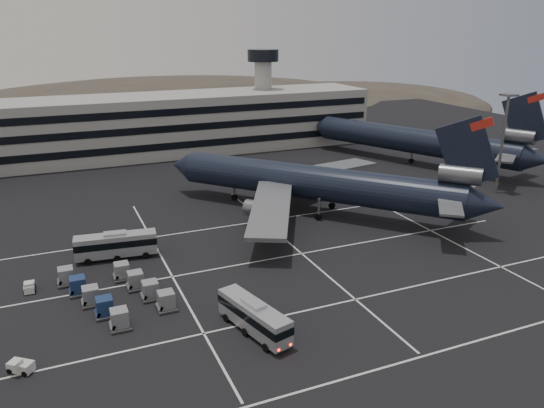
{
  "coord_description": "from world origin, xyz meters",
  "views": [
    {
      "loc": [
        -18.05,
        -55.88,
        29.85
      ],
      "look_at": [
        10.82,
        11.63,
        5.0
      ],
      "focal_mm": 35.0,
      "sensor_mm": 36.0,
      "label": 1
    }
  ],
  "objects_px": {
    "bus_near": "(254,316)",
    "uld_cluster": "(114,291)",
    "tug_a": "(29,287)",
    "bus_far": "(116,244)",
    "trijet_main": "(318,183)"
  },
  "relations": [
    {
      "from": "trijet_main",
      "to": "bus_near",
      "type": "height_order",
      "value": "trijet_main"
    },
    {
      "from": "trijet_main",
      "to": "tug_a",
      "type": "height_order",
      "value": "trijet_main"
    },
    {
      "from": "trijet_main",
      "to": "bus_near",
      "type": "xyz_separation_m",
      "value": [
        -22.92,
        -29.75,
        -3.33
      ]
    },
    {
      "from": "bus_near",
      "to": "bus_far",
      "type": "xyz_separation_m",
      "value": [
        -10.39,
        24.17,
        0.14
      ]
    },
    {
      "from": "tug_a",
      "to": "uld_cluster",
      "type": "distance_m",
      "value": 10.74
    },
    {
      "from": "tug_a",
      "to": "uld_cluster",
      "type": "xyz_separation_m",
      "value": [
        9.03,
        -5.8,
        0.42
      ]
    },
    {
      "from": "trijet_main",
      "to": "uld_cluster",
      "type": "bearing_deg",
      "value": 164.77
    },
    {
      "from": "bus_near",
      "to": "bus_far",
      "type": "distance_m",
      "value": 26.31
    },
    {
      "from": "trijet_main",
      "to": "uld_cluster",
      "type": "distance_m",
      "value": 39.21
    },
    {
      "from": "tug_a",
      "to": "trijet_main",
      "type": "bearing_deg",
      "value": 15.78
    },
    {
      "from": "tug_a",
      "to": "bus_near",
      "type": "bearing_deg",
      "value": -39.66
    },
    {
      "from": "bus_near",
      "to": "uld_cluster",
      "type": "xyz_separation_m",
      "value": [
        -12.16,
        12.76,
        -0.91
      ]
    },
    {
      "from": "bus_far",
      "to": "tug_a",
      "type": "height_order",
      "value": "bus_far"
    },
    {
      "from": "bus_near",
      "to": "uld_cluster",
      "type": "distance_m",
      "value": 17.66
    },
    {
      "from": "bus_far",
      "to": "tug_a",
      "type": "bearing_deg",
      "value": 124.15
    }
  ]
}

